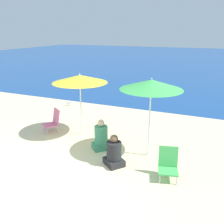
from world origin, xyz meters
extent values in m
plane|color=beige|center=(0.00, 0.00, 0.00)|extent=(60.00, 60.00, 0.00)
cube|color=#19478C|center=(0.00, 25.95, 0.00)|extent=(60.00, 40.00, 0.01)
cylinder|color=white|center=(1.92, 2.15, 0.91)|extent=(0.04, 0.04, 1.82)
cone|color=#47B756|center=(1.92, 2.15, 1.94)|extent=(1.58, 1.58, 0.24)
sphere|color=white|center=(1.92, 2.15, 2.08)|extent=(0.04, 0.04, 0.04)
cylinder|color=white|center=(-0.40, 2.65, 0.85)|extent=(0.04, 0.04, 1.71)
cone|color=yellow|center=(-0.40, 2.65, 1.82)|extent=(1.67, 1.67, 0.23)
sphere|color=white|center=(-0.40, 2.65, 1.96)|extent=(0.04, 0.04, 0.04)
cylinder|color=silver|center=(2.52, 0.99, 0.10)|extent=(0.02, 0.02, 0.21)
cylinder|color=silver|center=(2.87, 1.08, 0.10)|extent=(0.02, 0.02, 0.21)
cylinder|color=silver|center=(2.43, 1.32, 0.10)|extent=(0.02, 0.02, 0.21)
cylinder|color=silver|center=(2.78, 1.41, 0.10)|extent=(0.02, 0.02, 0.21)
cube|color=#47B756|center=(2.65, 1.20, 0.23)|extent=(0.52, 0.50, 0.04)
cube|color=#47B756|center=(2.60, 1.40, 0.48)|extent=(0.45, 0.22, 0.47)
cylinder|color=silver|center=(-1.72, 2.39, 0.11)|extent=(0.02, 0.02, 0.23)
cylinder|color=silver|center=(-1.41, 2.18, 0.11)|extent=(0.02, 0.02, 0.23)
cylinder|color=silver|center=(-1.51, 2.69, 0.11)|extent=(0.02, 0.02, 0.23)
cylinder|color=silver|center=(-1.20, 2.49, 0.11)|extent=(0.02, 0.02, 0.23)
cube|color=pink|center=(-1.46, 2.44, 0.25)|extent=(0.60, 0.60, 0.04)
cube|color=pink|center=(-1.34, 2.62, 0.51)|extent=(0.43, 0.34, 0.49)
cube|color=#3F8C66|center=(0.60, 2.00, 0.08)|extent=(0.63, 0.62, 0.16)
cylinder|color=#3F8C66|center=(0.60, 2.00, 0.42)|extent=(0.37, 0.37, 0.52)
sphere|color=beige|center=(0.60, 2.00, 0.78)|extent=(0.19, 0.19, 0.19)
cube|color=#262628|center=(1.28, 1.32, 0.08)|extent=(0.63, 0.61, 0.16)
cylinder|color=#262628|center=(1.28, 1.32, 0.39)|extent=(0.37, 0.37, 0.46)
sphere|color=brown|center=(1.28, 1.32, 0.72)|extent=(0.20, 0.20, 0.20)
cylinder|color=gold|center=(-2.57, 5.21, 0.04)|extent=(0.01, 0.01, 0.07)
cylinder|color=gold|center=(-2.52, 5.21, 0.04)|extent=(0.01, 0.01, 0.07)
ellipsoid|color=white|center=(-2.54, 5.21, 0.14)|extent=(0.26, 0.11, 0.13)
sphere|color=white|center=(-2.44, 5.21, 0.19)|extent=(0.07, 0.07, 0.07)
camera|label=1|loc=(3.43, -3.77, 3.22)|focal=40.00mm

